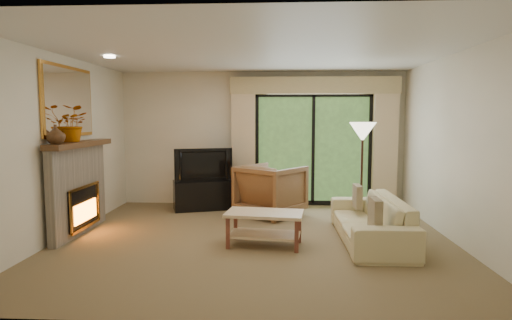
# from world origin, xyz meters

# --- Properties ---
(floor) EXTENTS (5.50, 5.50, 0.00)m
(floor) POSITION_xyz_m (0.00, 0.00, 0.00)
(floor) COLOR olive
(floor) RESTS_ON ground
(ceiling) EXTENTS (5.50, 5.50, 0.00)m
(ceiling) POSITION_xyz_m (0.00, 0.00, 2.60)
(ceiling) COLOR silver
(ceiling) RESTS_ON ground
(wall_back) EXTENTS (5.00, 0.00, 5.00)m
(wall_back) POSITION_xyz_m (0.00, 2.50, 1.30)
(wall_back) COLOR beige
(wall_back) RESTS_ON ground
(wall_front) EXTENTS (5.00, 0.00, 5.00)m
(wall_front) POSITION_xyz_m (0.00, -2.50, 1.30)
(wall_front) COLOR beige
(wall_front) RESTS_ON ground
(wall_left) EXTENTS (0.00, 5.00, 5.00)m
(wall_left) POSITION_xyz_m (-2.75, 0.00, 1.30)
(wall_left) COLOR beige
(wall_left) RESTS_ON ground
(wall_right) EXTENTS (0.00, 5.00, 5.00)m
(wall_right) POSITION_xyz_m (2.75, 0.00, 1.30)
(wall_right) COLOR beige
(wall_right) RESTS_ON ground
(fireplace) EXTENTS (0.24, 1.70, 1.37)m
(fireplace) POSITION_xyz_m (-2.63, 0.20, 0.69)
(fireplace) COLOR gray
(fireplace) RESTS_ON floor
(mirror) EXTENTS (0.07, 1.45, 1.02)m
(mirror) POSITION_xyz_m (-2.71, 0.20, 1.95)
(mirror) COLOR gold
(mirror) RESTS_ON wall_left
(sliding_door) EXTENTS (2.26, 0.10, 2.16)m
(sliding_door) POSITION_xyz_m (1.00, 2.45, 1.10)
(sliding_door) COLOR black
(sliding_door) RESTS_ON floor
(curtain_left) EXTENTS (0.45, 0.18, 2.35)m
(curtain_left) POSITION_xyz_m (-0.35, 2.34, 1.20)
(curtain_left) COLOR #D2B58C
(curtain_left) RESTS_ON floor
(curtain_right) EXTENTS (0.45, 0.18, 2.35)m
(curtain_right) POSITION_xyz_m (2.35, 2.34, 1.20)
(curtain_right) COLOR #D2B58C
(curtain_right) RESTS_ON floor
(cornice) EXTENTS (3.20, 0.24, 0.32)m
(cornice) POSITION_xyz_m (1.00, 2.36, 2.32)
(cornice) COLOR tan
(cornice) RESTS_ON wall_back
(media_console) EXTENTS (1.18, 0.80, 0.54)m
(media_console) POSITION_xyz_m (-1.08, 1.95, 0.27)
(media_console) COLOR black
(media_console) RESTS_ON floor
(tv) EXTENTS (1.06, 0.46, 0.62)m
(tv) POSITION_xyz_m (-1.08, 1.95, 0.85)
(tv) COLOR black
(tv) RESTS_ON media_console
(armchair) EXTENTS (1.36, 1.37, 0.90)m
(armchair) POSITION_xyz_m (0.20, 1.50, 0.45)
(armchair) COLOR brown
(armchair) RESTS_ON floor
(sofa) EXTENTS (0.83, 2.10, 0.61)m
(sofa) POSITION_xyz_m (1.61, 0.01, 0.31)
(sofa) COLOR beige
(sofa) RESTS_ON floor
(pillow_near) EXTENTS (0.10, 0.39, 0.39)m
(pillow_near) POSITION_xyz_m (1.54, -0.59, 0.52)
(pillow_near) COLOR #4D3021
(pillow_near) RESTS_ON sofa
(pillow_far) EXTENTS (0.10, 0.36, 0.35)m
(pillow_far) POSITION_xyz_m (1.54, 0.62, 0.51)
(pillow_far) COLOR #4D3021
(pillow_far) RESTS_ON sofa
(coffee_table) EXTENTS (1.08, 0.68, 0.46)m
(coffee_table) POSITION_xyz_m (0.15, -0.28, 0.23)
(coffee_table) COLOR beige
(coffee_table) RESTS_ON floor
(floor_lamp) EXTENTS (0.51, 0.51, 1.64)m
(floor_lamp) POSITION_xyz_m (1.71, 1.21, 0.82)
(floor_lamp) COLOR white
(floor_lamp) RESTS_ON floor
(vase) EXTENTS (0.28, 0.28, 0.25)m
(vase) POSITION_xyz_m (-2.61, -0.41, 1.50)
(vase) COLOR #4B2E18
(vase) RESTS_ON fireplace
(branches) EXTENTS (0.48, 0.42, 0.52)m
(branches) POSITION_xyz_m (-2.61, 0.08, 1.63)
(branches) COLOR #A24D04
(branches) RESTS_ON fireplace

